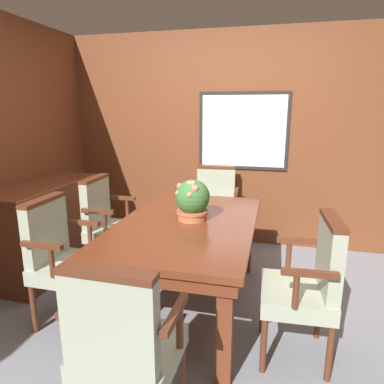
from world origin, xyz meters
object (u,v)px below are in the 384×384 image
(chair_head_far, at_px, (215,205))
(sideboard_cabinet, at_px, (45,227))
(dining_table, at_px, (187,233))
(chair_right_near, at_px, (308,281))
(chair_left_near, at_px, (61,254))
(chair_left_far, at_px, (108,221))
(potted_plant, at_px, (192,200))
(chair_head_near, at_px, (123,343))

(chair_head_far, relative_size, sideboard_cabinet, 0.77)
(dining_table, xyz_separation_m, chair_right_near, (0.89, -0.39, -0.10))
(dining_table, relative_size, chair_head_far, 1.75)
(chair_right_near, relative_size, chair_head_far, 1.00)
(chair_head_far, height_order, chair_left_near, same)
(chair_head_far, distance_m, sideboard_cabinet, 1.79)
(chair_left_far, bearing_deg, chair_head_far, -48.72)
(potted_plant, bearing_deg, chair_head_far, 91.25)
(chair_left_far, xyz_separation_m, chair_right_near, (1.79, -0.78, 0.00))
(dining_table, bearing_deg, chair_head_near, -89.68)
(chair_left_far, height_order, chair_head_far, same)
(chair_left_far, bearing_deg, dining_table, -114.41)
(dining_table, relative_size, chair_head_near, 1.75)
(chair_right_near, bearing_deg, sideboard_cabinet, -109.01)
(chair_left_near, bearing_deg, chair_head_far, -28.11)
(chair_head_near, bearing_deg, dining_table, -88.68)
(potted_plant, bearing_deg, sideboard_cabinet, 170.79)
(chair_left_near, relative_size, sideboard_cabinet, 0.77)
(chair_left_far, distance_m, chair_head_far, 1.22)
(chair_head_far, height_order, sideboard_cabinet, chair_head_far)
(sideboard_cabinet, bearing_deg, potted_plant, -9.21)
(dining_table, bearing_deg, sideboard_cabinet, 168.68)
(potted_plant, bearing_deg, chair_left_near, -153.26)
(dining_table, relative_size, chair_right_near, 1.75)
(chair_head_far, distance_m, chair_left_near, 1.83)
(chair_left_near, distance_m, sideboard_cabinet, 0.98)
(chair_head_far, bearing_deg, sideboard_cabinet, -152.80)
(chair_right_near, bearing_deg, dining_table, -116.58)
(chair_head_far, xyz_separation_m, potted_plant, (0.03, -1.16, 0.36))
(chair_left_far, height_order, chair_left_near, same)
(dining_table, height_order, chair_left_far, chair_left_far)
(chair_right_near, height_order, chair_head_far, same)
(chair_right_near, relative_size, chair_left_near, 1.00)
(dining_table, distance_m, chair_left_far, 0.99)
(chair_left_near, bearing_deg, dining_table, -65.09)
(chair_left_near, bearing_deg, chair_left_far, 2.67)
(chair_left_near, bearing_deg, chair_head_near, -132.27)
(chair_left_far, relative_size, potted_plant, 2.93)
(chair_head_far, distance_m, potted_plant, 1.21)
(dining_table, relative_size, potted_plant, 5.13)
(dining_table, xyz_separation_m, chair_head_near, (0.01, -1.21, -0.10))
(chair_left_far, bearing_deg, potted_plant, -110.92)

